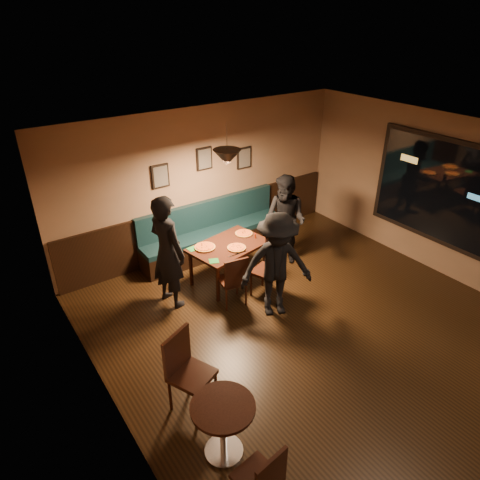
{
  "coord_description": "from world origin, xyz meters",
  "views": [
    {
      "loc": [
        -3.87,
        -3.19,
        4.3
      ],
      "look_at": [
        -0.31,
        1.88,
        0.95
      ],
      "focal_mm": 32.29,
      "sensor_mm": 36.0,
      "label": 1
    }
  ],
  "objects_px": {
    "booth_bench": "(214,230)",
    "soda_glass": "(267,239)",
    "dining_table": "(229,262)",
    "chair_near_left": "(232,279)",
    "cafe_table": "(223,429)",
    "tabasco_bottle": "(255,236)",
    "cafe_chair_far": "(192,374)",
    "diner_front": "(277,265)",
    "diner_right": "(285,220)",
    "chair_near_right": "(266,270)",
    "diner_left": "(168,252)",
    "cafe_chair_near": "(257,476)"
  },
  "relations": [
    {
      "from": "soda_glass",
      "to": "chair_near_right",
      "type": "bearing_deg",
      "value": -128.81
    },
    {
      "from": "dining_table",
      "to": "chair_near_left",
      "type": "distance_m",
      "value": 0.7
    },
    {
      "from": "diner_right",
      "to": "cafe_chair_near",
      "type": "xyz_separation_m",
      "value": [
        -3.24,
        -3.44,
        -0.41
      ]
    },
    {
      "from": "diner_right",
      "to": "booth_bench",
      "type": "bearing_deg",
      "value": -153.97
    },
    {
      "from": "chair_near_right",
      "to": "tabasco_bottle",
      "type": "bearing_deg",
      "value": 48.78
    },
    {
      "from": "dining_table",
      "to": "tabasco_bottle",
      "type": "bearing_deg",
      "value": -18.69
    },
    {
      "from": "chair_near_right",
      "to": "diner_left",
      "type": "xyz_separation_m",
      "value": [
        -1.4,
        0.73,
        0.47
      ]
    },
    {
      "from": "booth_bench",
      "to": "cafe_chair_far",
      "type": "height_order",
      "value": "cafe_chair_far"
    },
    {
      "from": "soda_glass",
      "to": "tabasco_bottle",
      "type": "height_order",
      "value": "soda_glass"
    },
    {
      "from": "cafe_chair_far",
      "to": "diner_right",
      "type": "bearing_deg",
      "value": -170.55
    },
    {
      "from": "chair_near_left",
      "to": "diner_right",
      "type": "distance_m",
      "value": 1.73
    },
    {
      "from": "cafe_table",
      "to": "soda_glass",
      "type": "bearing_deg",
      "value": 44.44
    },
    {
      "from": "dining_table",
      "to": "chair_near_left",
      "type": "xyz_separation_m",
      "value": [
        -0.34,
        -0.6,
        0.1
      ]
    },
    {
      "from": "dining_table",
      "to": "cafe_table",
      "type": "distance_m",
      "value": 3.42
    },
    {
      "from": "chair_near_right",
      "to": "cafe_chair_near",
      "type": "distance_m",
      "value": 3.54
    },
    {
      "from": "tabasco_bottle",
      "to": "cafe_chair_far",
      "type": "distance_m",
      "value": 3.14
    },
    {
      "from": "diner_front",
      "to": "cafe_chair_far",
      "type": "relative_size",
      "value": 1.67
    },
    {
      "from": "dining_table",
      "to": "cafe_chair_far",
      "type": "height_order",
      "value": "cafe_chair_far"
    },
    {
      "from": "booth_bench",
      "to": "diner_left",
      "type": "height_order",
      "value": "diner_left"
    },
    {
      "from": "booth_bench",
      "to": "soda_glass",
      "type": "distance_m",
      "value": 1.36
    },
    {
      "from": "cafe_chair_far",
      "to": "cafe_chair_near",
      "type": "distance_m",
      "value": 1.4
    },
    {
      "from": "diner_left",
      "to": "cafe_table",
      "type": "relative_size",
      "value": 2.62
    },
    {
      "from": "diner_left",
      "to": "diner_right",
      "type": "height_order",
      "value": "diner_left"
    },
    {
      "from": "cafe_chair_near",
      "to": "booth_bench",
      "type": "bearing_deg",
      "value": 55.34
    },
    {
      "from": "chair_near_left",
      "to": "cafe_chair_near",
      "type": "xyz_separation_m",
      "value": [
        -1.65,
        -2.87,
        -0.02
      ]
    },
    {
      "from": "booth_bench",
      "to": "chair_near_left",
      "type": "height_order",
      "value": "booth_bench"
    },
    {
      "from": "diner_front",
      "to": "diner_right",
      "type": "bearing_deg",
      "value": 69.26
    },
    {
      "from": "booth_bench",
      "to": "diner_right",
      "type": "bearing_deg",
      "value": -46.77
    },
    {
      "from": "booth_bench",
      "to": "dining_table",
      "type": "bearing_deg",
      "value": -107.85
    },
    {
      "from": "diner_front",
      "to": "tabasco_bottle",
      "type": "xyz_separation_m",
      "value": [
        0.44,
        1.12,
        -0.1
      ]
    },
    {
      "from": "booth_bench",
      "to": "cafe_chair_near",
      "type": "height_order",
      "value": "booth_bench"
    },
    {
      "from": "chair_near_right",
      "to": "diner_left",
      "type": "height_order",
      "value": "diner_left"
    },
    {
      "from": "dining_table",
      "to": "tabasco_bottle",
      "type": "height_order",
      "value": "tabasco_bottle"
    },
    {
      "from": "booth_bench",
      "to": "cafe_chair_far",
      "type": "xyz_separation_m",
      "value": [
        -2.21,
        -3.04,
        0.01
      ]
    },
    {
      "from": "chair_near_left",
      "to": "chair_near_right",
      "type": "height_order",
      "value": "chair_near_right"
    },
    {
      "from": "diner_left",
      "to": "cafe_chair_far",
      "type": "height_order",
      "value": "diner_left"
    },
    {
      "from": "soda_glass",
      "to": "cafe_chair_far",
      "type": "xyz_separation_m",
      "value": [
        -2.49,
        -1.74,
        -0.27
      ]
    },
    {
      "from": "booth_bench",
      "to": "tabasco_bottle",
      "type": "xyz_separation_m",
      "value": [
        0.21,
        -1.05,
        0.26
      ]
    },
    {
      "from": "tabasco_bottle",
      "to": "cafe_table",
      "type": "distance_m",
      "value": 3.71
    },
    {
      "from": "cafe_chair_far",
      "to": "diner_front",
      "type": "bearing_deg",
      "value": -179.69
    },
    {
      "from": "soda_glass",
      "to": "chair_near_left",
      "type": "bearing_deg",
      "value": -163.61
    },
    {
      "from": "chair_near_left",
      "to": "cafe_chair_far",
      "type": "distance_m",
      "value": 2.14
    },
    {
      "from": "booth_bench",
      "to": "chair_near_right",
      "type": "distance_m",
      "value": 1.71
    },
    {
      "from": "booth_bench",
      "to": "diner_left",
      "type": "distance_m",
      "value": 1.81
    },
    {
      "from": "chair_near_left",
      "to": "cafe_table",
      "type": "height_order",
      "value": "chair_near_left"
    },
    {
      "from": "diner_left",
      "to": "cafe_table",
      "type": "height_order",
      "value": "diner_left"
    },
    {
      "from": "diner_left",
      "to": "chair_near_left",
      "type": "bearing_deg",
      "value": -139.49
    },
    {
      "from": "booth_bench",
      "to": "cafe_table",
      "type": "bearing_deg",
      "value": -120.81
    },
    {
      "from": "dining_table",
      "to": "diner_right",
      "type": "xyz_separation_m",
      "value": [
        1.25,
        -0.03,
        0.49
      ]
    },
    {
      "from": "diner_front",
      "to": "tabasco_bottle",
      "type": "distance_m",
      "value": 1.21
    }
  ]
}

